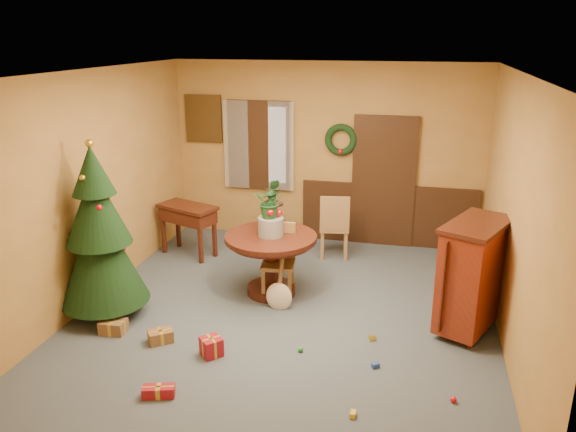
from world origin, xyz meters
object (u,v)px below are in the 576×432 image
(chair_near, at_px, (279,257))
(dining_table, at_px, (271,253))
(writing_desk, at_px, (188,218))
(sideboard, at_px, (473,273))
(christmas_tree, at_px, (99,235))

(chair_near, bearing_deg, dining_table, -165.34)
(writing_desk, bearing_deg, sideboard, -19.36)
(writing_desk, relative_size, sideboard, 0.76)
(dining_table, distance_m, christmas_tree, 2.14)
(chair_near, distance_m, writing_desk, 1.97)
(dining_table, height_order, chair_near, chair_near)
(christmas_tree, distance_m, writing_desk, 2.11)
(dining_table, bearing_deg, christmas_tree, -150.74)
(writing_desk, height_order, sideboard, sideboard)
(dining_table, bearing_deg, chair_near, 14.66)
(dining_table, relative_size, sideboard, 0.90)
(christmas_tree, xyz_separation_m, sideboard, (4.30, 0.63, -0.33))
(writing_desk, xyz_separation_m, sideboard, (4.07, -1.43, 0.10))
(christmas_tree, height_order, sideboard, christmas_tree)
(dining_table, distance_m, chair_near, 0.12)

